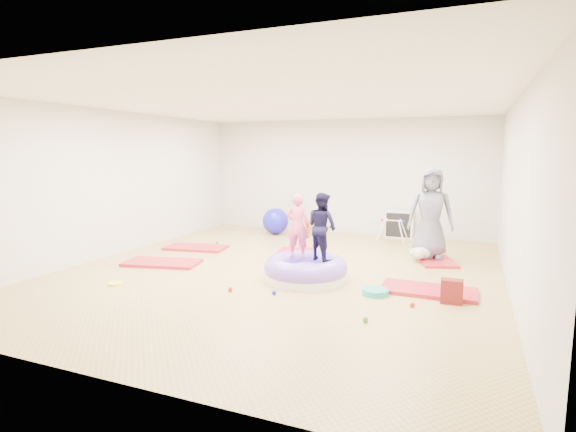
% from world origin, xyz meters
% --- Properties ---
extents(room, '(7.01, 8.01, 2.81)m').
position_xyz_m(room, '(0.00, 0.00, 1.40)').
color(room, tan).
rests_on(room, ground).
extents(gym_mat_front_left, '(1.43, 0.92, 0.05)m').
position_xyz_m(gym_mat_front_left, '(-2.16, -0.41, 0.03)').
color(gym_mat_front_left, red).
rests_on(gym_mat_front_left, ground).
extents(gym_mat_mid_left, '(1.33, 0.81, 0.05)m').
position_xyz_m(gym_mat_mid_left, '(-2.35, 0.93, 0.03)').
color(gym_mat_mid_left, red).
rests_on(gym_mat_mid_left, ground).
extents(gym_mat_center_back, '(0.89, 1.38, 0.05)m').
position_xyz_m(gym_mat_center_back, '(-0.22, 1.06, 0.03)').
color(gym_mat_center_back, red).
rests_on(gym_mat_center_back, ground).
extents(gym_mat_right, '(1.33, 0.68, 0.06)m').
position_xyz_m(gym_mat_right, '(2.43, -0.30, 0.03)').
color(gym_mat_right, red).
rests_on(gym_mat_right, ground).
extents(gym_mat_rear_right, '(0.95, 1.33, 0.05)m').
position_xyz_m(gym_mat_rear_right, '(2.35, 1.74, 0.02)').
color(gym_mat_rear_right, red).
rests_on(gym_mat_rear_right, ground).
extents(inflatable_cushion, '(1.31, 1.31, 0.41)m').
position_xyz_m(inflatable_cushion, '(0.58, -0.39, 0.16)').
color(inflatable_cushion, white).
rests_on(inflatable_cushion, ground).
extents(child_pink, '(0.40, 0.29, 1.03)m').
position_xyz_m(child_pink, '(0.41, -0.31, 0.89)').
color(child_pink, '#F65284').
rests_on(child_pink, inflatable_cushion).
extents(child_navy, '(0.64, 0.60, 1.06)m').
position_xyz_m(child_navy, '(0.81, -0.30, 0.91)').
color(child_navy, black).
rests_on(child_navy, inflatable_cushion).
extents(adult_caregiver, '(0.89, 0.64, 1.68)m').
position_xyz_m(adult_caregiver, '(2.24, 1.78, 0.89)').
color(adult_caregiver, slate).
rests_on(adult_caregiver, gym_mat_rear_right).
extents(infant, '(0.39, 0.39, 0.23)m').
position_xyz_m(infant, '(2.11, 1.52, 0.17)').
color(infant, '#95B1D2').
rests_on(infant, gym_mat_rear_right).
extents(ball_pit_balls, '(4.57, 3.39, 0.07)m').
position_xyz_m(ball_pit_balls, '(0.61, -0.15, 0.03)').
color(ball_pit_balls, red).
rests_on(ball_pit_balls, ground).
extents(exercise_ball_blue, '(0.64, 0.64, 0.64)m').
position_xyz_m(exercise_ball_blue, '(-1.51, 3.16, 0.32)').
color(exercise_ball_blue, '#1B17CB').
rests_on(exercise_ball_blue, ground).
extents(exercise_ball_orange, '(0.44, 0.44, 0.44)m').
position_xyz_m(exercise_ball_orange, '(-0.82, 3.25, 0.22)').
color(exercise_ball_orange, orange).
rests_on(exercise_ball_orange, ground).
extents(infant_play_gym, '(0.63, 0.60, 0.49)m').
position_xyz_m(infant_play_gym, '(1.31, 3.35, 0.32)').
color(infant_play_gym, silver).
rests_on(infant_play_gym, ground).
extents(cube_shelf, '(0.65, 0.32, 0.65)m').
position_xyz_m(cube_shelf, '(1.39, 3.79, 0.33)').
color(cube_shelf, silver).
rests_on(cube_shelf, ground).
extents(balance_disc, '(0.37, 0.37, 0.08)m').
position_xyz_m(balance_disc, '(1.75, -0.70, 0.04)').
color(balance_disc, teal).
rests_on(balance_disc, ground).
extents(backpack, '(0.29, 0.18, 0.32)m').
position_xyz_m(backpack, '(2.75, -0.67, 0.16)').
color(backpack, '#A6110D').
rests_on(backpack, ground).
extents(yellow_toy, '(0.22, 0.22, 0.03)m').
position_xyz_m(yellow_toy, '(-2.01, -1.72, 0.02)').
color(yellow_toy, '#F8FD2B').
rests_on(yellow_toy, ground).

